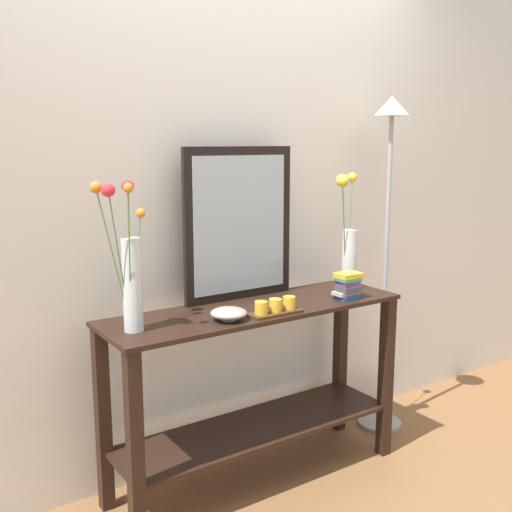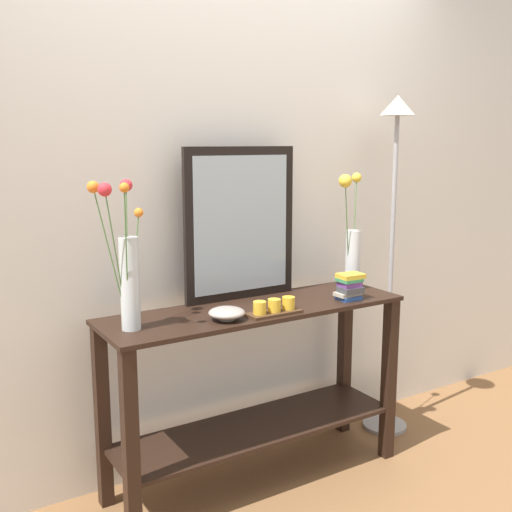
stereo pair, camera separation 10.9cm
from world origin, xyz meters
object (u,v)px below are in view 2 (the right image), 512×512
(vase_right, at_px, (352,246))
(book_stack, at_px, (350,286))
(mirror_leaning, at_px, (240,224))
(decorative_bowl, at_px, (227,313))
(console_table, at_px, (256,374))
(tall_vase_left, at_px, (127,268))
(candle_tray, at_px, (274,308))
(floor_lamp, at_px, (393,210))

(vase_right, relative_size, book_stack, 4.36)
(mirror_leaning, height_order, decorative_bowl, mirror_leaning)
(book_stack, bearing_deg, console_table, 165.03)
(tall_vase_left, height_order, book_stack, tall_vase_left)
(decorative_bowl, bearing_deg, mirror_leaning, 50.37)
(mirror_leaning, xyz_separation_m, decorative_bowl, (-0.23, -0.28, -0.32))
(tall_vase_left, relative_size, vase_right, 1.02)
(tall_vase_left, bearing_deg, decorative_bowl, -12.68)
(candle_tray, height_order, decorative_bowl, candle_tray)
(mirror_leaning, distance_m, floor_lamp, 0.87)
(book_stack, xyz_separation_m, floor_lamp, (0.45, 0.19, 0.31))
(decorative_bowl, xyz_separation_m, floor_lamp, (1.10, 0.18, 0.35))
(vase_right, relative_size, floor_lamp, 0.32)
(decorative_bowl, relative_size, book_stack, 1.16)
(console_table, height_order, floor_lamp, floor_lamp)
(mirror_leaning, bearing_deg, decorative_bowl, -129.63)
(book_stack, bearing_deg, decorative_bowl, 178.81)
(decorative_bowl, distance_m, book_stack, 0.65)
(mirror_leaning, height_order, floor_lamp, floor_lamp)
(vase_right, distance_m, floor_lamp, 0.35)
(mirror_leaning, height_order, candle_tray, mirror_leaning)
(tall_vase_left, relative_size, floor_lamp, 0.33)
(tall_vase_left, height_order, candle_tray, tall_vase_left)
(candle_tray, xyz_separation_m, decorative_bowl, (-0.21, 0.03, 0.00))
(console_table, bearing_deg, book_stack, -14.97)
(tall_vase_left, height_order, floor_lamp, floor_lamp)
(decorative_bowl, bearing_deg, floor_lamp, 9.12)
(floor_lamp, bearing_deg, mirror_leaning, 173.10)
(tall_vase_left, relative_size, decorative_bowl, 3.83)
(vase_right, xyz_separation_m, book_stack, (-0.14, -0.15, -0.16))
(mirror_leaning, bearing_deg, candle_tray, -93.28)
(mirror_leaning, bearing_deg, book_stack, -35.19)
(vase_right, bearing_deg, tall_vase_left, -177.57)
(tall_vase_left, distance_m, floor_lamp, 1.50)
(tall_vase_left, height_order, vase_right, tall_vase_left)
(console_table, height_order, candle_tray, candle_tray)
(vase_right, bearing_deg, console_table, -176.72)
(mirror_leaning, xyz_separation_m, vase_right, (0.56, -0.14, -0.13))
(console_table, height_order, book_stack, book_stack)
(book_stack, bearing_deg, candle_tray, -177.38)
(mirror_leaning, bearing_deg, floor_lamp, -6.90)
(candle_tray, bearing_deg, floor_lamp, 13.35)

